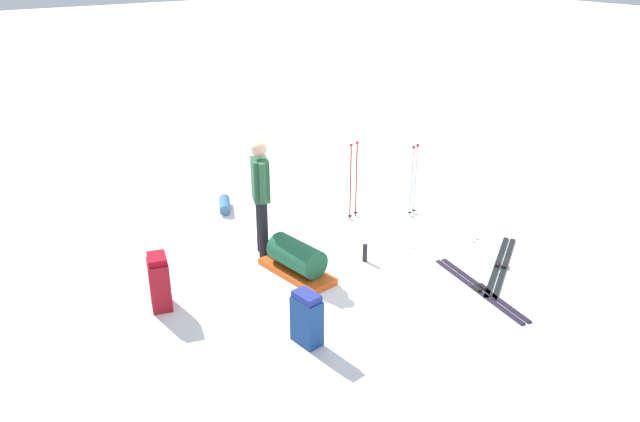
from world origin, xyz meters
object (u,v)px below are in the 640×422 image
ski_pair_far (501,266)px  ski_poles_planted_far (414,176)px  gear_sled (297,260)px  skier_standing (261,193)px  ski_pair_near (480,289)px  thermos_bottle (365,253)px  ski_poles_planted_near (354,177)px  sleeping_mat_rolled (225,205)px  backpack_bright (307,319)px  backpack_large_dark (159,282)px

ski_pair_far → ski_poles_planted_far: (-0.22, -2.06, 0.67)m
ski_pair_far → gear_sled: (2.46, -1.46, 0.21)m
skier_standing → ski_pair_far: skier_standing is taller
ski_pair_near → thermos_bottle: 1.66m
ski_poles_planted_near → sleeping_mat_rolled: (1.57, -1.51, -0.63)m
skier_standing → gear_sled: (-0.06, 0.80, -0.73)m
backpack_bright → backpack_large_dark: bearing=-57.6°
ski_poles_planted_near → gear_sled: size_ratio=1.06×
ski_poles_planted_near → ski_poles_planted_far: bearing=152.3°
skier_standing → ski_pair_far: bearing=138.1°
ski_pair_near → backpack_large_dark: size_ratio=2.49×
ski_poles_planted_far → sleeping_mat_rolled: 3.20m
ski_pair_near → backpack_bright: bearing=-7.7°
backpack_large_dark → gear_sled: backpack_large_dark is taller
ski_pair_near → backpack_bright: 2.54m
ski_poles_planted_near → thermos_bottle: ski_poles_planted_near is taller
thermos_bottle → backpack_large_dark: bearing=-10.4°
gear_sled → backpack_large_dark: bearing=-8.8°
ski_pair_far → backpack_large_dark: bearing=-22.2°
ski_pair_near → gear_sled: bearing=-44.9°
skier_standing → sleeping_mat_rolled: bearing=-99.1°
ski_pair_near → gear_sled: gear_sled is taller
ski_poles_planted_near → backpack_bright: bearing=43.8°
backpack_large_dark → ski_poles_planted_near: size_ratio=0.55×
ski_pair_far → sleeping_mat_rolled: bearing=-61.0°
ski_poles_planted_far → sleeping_mat_rolled: size_ratio=2.21×
ski_pair_far → ski_pair_near: bearing=20.0°
backpack_bright → ski_poles_planted_far: bearing=-150.0°
skier_standing → backpack_large_dark: size_ratio=2.39×
ski_poles_planted_near → gear_sled: 2.14m
ski_pair_near → skier_standing: bearing=-54.6°
gear_sled → sleeping_mat_rolled: 2.59m
skier_standing → ski_pair_far: 3.52m
ski_pair_near → gear_sled: (1.73, -1.72, 0.21)m
ski_poles_planted_near → thermos_bottle: 1.63m
ski_pair_far → gear_sled: size_ratio=1.40×
ski_pair_far → backpack_bright: bearing=-1.3°
backpack_large_dark → thermos_bottle: (-2.83, 0.52, -0.22)m
ski_poles_planted_near → sleeping_mat_rolled: bearing=-43.8°
gear_sled → sleeping_mat_rolled: size_ratio=2.21×
ski_pair_far → gear_sled: bearing=-30.8°
backpack_bright → sleeping_mat_rolled: (-0.99, -3.96, -0.22)m
skier_standing → backpack_large_dark: skier_standing is taller
backpack_large_dark → ski_poles_planted_far: (-4.50, -0.32, 0.33)m
thermos_bottle → skier_standing: bearing=-44.3°
ski_pair_far → skier_standing: bearing=-41.9°
skier_standing → ski_pair_near: (-1.80, 2.53, -0.94)m
ski_pair_far → sleeping_mat_rolled: sleeping_mat_rolled is taller
ski_pair_far → thermos_bottle: bearing=-40.1°
ski_pair_far → ski_poles_planted_near: (0.67, -2.53, 0.71)m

